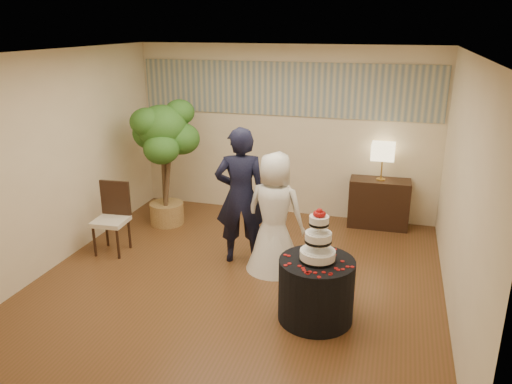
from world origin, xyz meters
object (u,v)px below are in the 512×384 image
(groom, at_px, (241,196))
(table_lamp, at_px, (382,162))
(wedding_cake, at_px, (318,235))
(ficus_tree, at_px, (164,163))
(side_chair, at_px, (110,219))
(console, at_px, (379,203))
(cake_table, at_px, (316,290))
(bride, at_px, (275,212))

(groom, relative_size, table_lamp, 3.21)
(wedding_cake, height_order, ficus_tree, ficus_tree)
(groom, height_order, ficus_tree, ficus_tree)
(groom, height_order, side_chair, groom)
(side_chair, bearing_deg, table_lamp, 25.63)
(console, height_order, side_chair, side_chair)
(console, bearing_deg, groom, -136.49)
(console, xyz_separation_m, side_chair, (-3.57, -2.03, 0.11))
(wedding_cake, relative_size, table_lamp, 1.02)
(cake_table, relative_size, table_lamp, 1.42)
(groom, bearing_deg, cake_table, 120.25)
(groom, xyz_separation_m, side_chair, (-1.83, -0.27, -0.43))
(ficus_tree, relative_size, side_chair, 2.03)
(bride, xyz_separation_m, table_lamp, (1.24, 1.87, 0.27))
(side_chair, bearing_deg, wedding_cake, -19.97)
(console, relative_size, side_chair, 0.93)
(cake_table, height_order, console, console)
(groom, xyz_separation_m, console, (1.74, 1.75, -0.54))
(bride, bearing_deg, groom, -6.43)
(table_lamp, relative_size, ficus_tree, 0.28)
(side_chair, bearing_deg, bride, -0.03)
(bride, relative_size, wedding_cake, 2.68)
(cake_table, relative_size, console, 0.88)
(cake_table, bearing_deg, table_lamp, 79.89)
(bride, distance_m, console, 2.28)
(bride, relative_size, ficus_tree, 0.78)
(cake_table, height_order, wedding_cake, wedding_cake)
(table_lamp, bearing_deg, groom, -134.80)
(side_chair, bearing_deg, ficus_tree, 73.31)
(bride, height_order, table_lamp, bride)
(bride, relative_size, side_chair, 1.58)
(console, distance_m, table_lamp, 0.68)
(wedding_cake, xyz_separation_m, ficus_tree, (-2.78, 2.08, 0.01))
(console, bearing_deg, side_chair, -152.13)
(wedding_cake, xyz_separation_m, table_lamp, (0.52, 2.91, 0.07))
(cake_table, bearing_deg, side_chair, 163.96)
(ficus_tree, bearing_deg, wedding_cake, -36.74)
(wedding_cake, bearing_deg, groom, 136.73)
(groom, distance_m, wedding_cake, 1.68)
(console, bearing_deg, cake_table, -101.80)
(cake_table, distance_m, ficus_tree, 3.54)
(bride, height_order, ficus_tree, ficus_tree)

